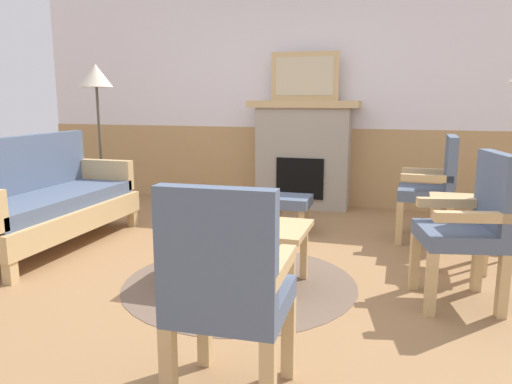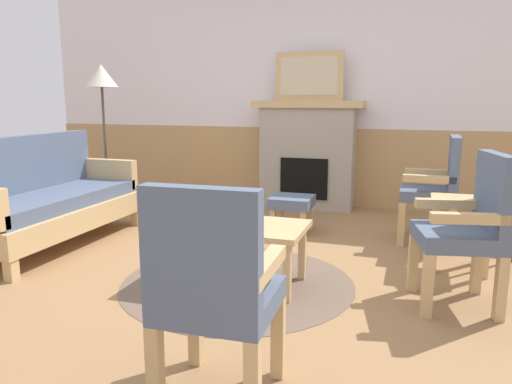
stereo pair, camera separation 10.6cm
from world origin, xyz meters
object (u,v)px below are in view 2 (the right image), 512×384
at_px(framed_picture, 309,76).
at_px(book_on_table, 241,224).
at_px(footstool, 292,204).
at_px(side_table, 461,214).
at_px(couch, 50,202).
at_px(armchair_near_fireplace, 437,185).
at_px(armchair_by_window_left, 470,224).
at_px(coffee_table, 237,231).
at_px(armchair_front_left, 213,286).
at_px(fireplace, 308,154).
at_px(floor_lamp_by_couch, 102,85).

bearing_deg(framed_picture, book_on_table, -87.60).
distance_m(book_on_table, footstool, 1.51).
bearing_deg(framed_picture, side_table, -48.37).
xyz_separation_m(couch, side_table, (3.45, 0.47, 0.04)).
distance_m(armchair_near_fireplace, armchair_by_window_left, 1.42).
xyz_separation_m(framed_picture, book_on_table, (0.11, -2.67, -1.10)).
bearing_deg(coffee_table, armchair_near_fireplace, 47.88).
xyz_separation_m(footstool, side_table, (1.48, -0.61, 0.15)).
bearing_deg(armchair_front_left, framed_picture, 96.58).
relative_size(framed_picture, book_on_table, 3.57).
bearing_deg(footstool, armchair_near_fireplace, 2.76).
bearing_deg(footstool, coffee_table, -91.50).
height_order(couch, footstool, couch).
bearing_deg(side_table, fireplace, 131.64).
relative_size(armchair_by_window_left, armchair_front_left, 1.00).
bearing_deg(framed_picture, footstool, -85.04).
distance_m(coffee_table, armchair_front_left, 1.42).
distance_m(couch, book_on_table, 2.02).
bearing_deg(armchair_front_left, couch, 143.35).
distance_m(framed_picture, couch, 3.14).
xyz_separation_m(armchair_by_window_left, armchair_front_left, (-1.11, -1.45, 0.00)).
distance_m(armchair_by_window_left, side_table, 0.75).
height_order(armchair_near_fireplace, armchair_front_left, same).
relative_size(fireplace, armchair_front_left, 1.33).
bearing_deg(footstool, floor_lamp_by_couch, 174.69).
bearing_deg(armchair_by_window_left, floor_lamp_by_couch, 157.26).
distance_m(couch, armchair_by_window_left, 3.45).
bearing_deg(armchair_near_fireplace, coffee_table, -132.12).
height_order(book_on_table, armchair_by_window_left, armchair_by_window_left).
bearing_deg(framed_picture, armchair_front_left, -83.42).
height_order(book_on_table, armchair_front_left, armchair_front_left).
relative_size(armchair_front_left, floor_lamp_by_couch, 0.58).
bearing_deg(floor_lamp_by_couch, framed_picture, 24.02).
bearing_deg(armchair_by_window_left, framed_picture, 121.94).
xyz_separation_m(book_on_table, side_table, (1.47, 0.89, -0.02)).
bearing_deg(floor_lamp_by_couch, armchair_front_left, -49.07).
height_order(coffee_table, floor_lamp_by_couch, floor_lamp_by_couch).
bearing_deg(side_table, footstool, 157.57).
distance_m(armchair_by_window_left, armchair_front_left, 1.83).
relative_size(couch, book_on_table, 8.03).
height_order(armchair_by_window_left, armchair_front_left, same).
relative_size(coffee_table, footstool, 2.40).
distance_m(book_on_table, floor_lamp_by_couch, 3.01).
height_order(couch, armchair_front_left, same).
distance_m(fireplace, footstool, 1.23).
height_order(footstool, armchair_front_left, armchair_front_left).
bearing_deg(armchair_near_fireplace, couch, -160.90).
bearing_deg(floor_lamp_by_couch, footstool, -5.31).
bearing_deg(book_on_table, couch, 167.87).
relative_size(footstool, armchair_by_window_left, 0.41).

